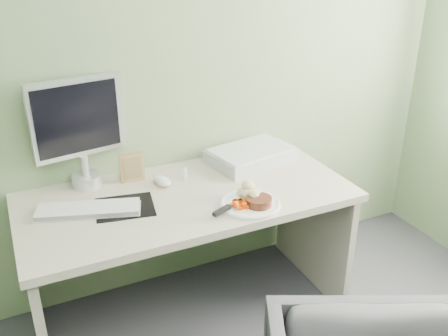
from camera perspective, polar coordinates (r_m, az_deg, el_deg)
name	(u,v)px	position (r m, az deg, el deg)	size (l,w,h in m)	color
wall_back	(156,51)	(2.55, -7.78, 13.11)	(3.50, 3.50, 0.00)	#6D865E
desk	(189,226)	(2.52, -4.07, -6.65)	(1.60, 0.75, 0.73)	#BAB19B
plate	(250,204)	(2.32, 3.01, -4.17)	(0.28, 0.28, 0.01)	white
steak	(259,201)	(2.29, 3.98, -3.83)	(0.12, 0.12, 0.04)	black
potato_pile	(250,190)	(2.36, 2.99, -2.53)	(0.12, 0.09, 0.07)	tan
carrot_heap	(241,202)	(2.27, 1.91, -3.94)	(0.07, 0.06, 0.05)	#EC4904
steak_knife	(228,207)	(2.26, 0.47, -4.50)	(0.25, 0.13, 0.02)	silver
mousepad	(125,207)	(2.35, -11.27, -4.38)	(0.26, 0.23, 0.00)	black
keyboard	(88,209)	(2.34, -15.24, -4.56)	(0.46, 0.13, 0.02)	white
computer_mouse	(162,181)	(2.52, -7.06, -1.51)	(0.07, 0.12, 0.04)	white
photo_frame	(132,168)	(2.55, -10.47, 0.04)	(0.12, 0.01, 0.15)	#AA844F
eyedrop_bottle	(185,173)	(2.56, -4.54, -0.60)	(0.03, 0.03, 0.07)	white
scanner	(251,156)	(2.75, 3.11, 1.38)	(0.45, 0.30, 0.07)	#AEB0B5
monitor	(79,127)	(2.49, -16.24, 4.53)	(0.45, 0.15, 0.55)	silver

